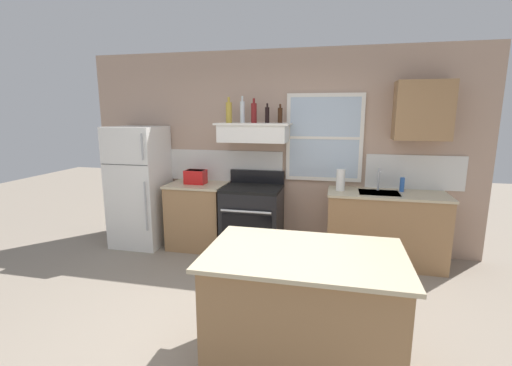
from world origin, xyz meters
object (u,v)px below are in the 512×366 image
Objects in this scene: bottle_clear_tall at (242,112)px; paper_towel_roll at (341,180)px; bottle_balsamic_dark at (267,115)px; dish_soap_bottle at (402,185)px; bottle_brown_stout at (280,115)px; kitchen_island at (303,311)px; stove_range at (253,219)px; toaster at (196,177)px; bottle_red_label_wine at (254,113)px; bottle_champagne_gold_foil at (229,112)px; refrigerator at (140,186)px.

paper_towel_roll is (1.30, -0.09, -0.85)m from bottle_clear_tall.
bottle_balsamic_dark is 1.26m from paper_towel_roll.
bottle_brown_stout is at bearing 179.71° from dish_soap_bottle.
paper_towel_roll is (0.96, -0.07, -0.81)m from bottle_balsamic_dark.
dish_soap_bottle is 2.51m from kitchen_island.
bottle_brown_stout is 0.17× the size of kitchen_island.
bottle_balsamic_dark is (0.17, 0.11, 1.39)m from stove_range.
toaster reaches higher than stove_range.
bottle_red_label_wine is 1.25× the size of bottle_balsamic_dark.
kitchen_island is at bearing -72.20° from bottle_balsamic_dark.
bottle_clear_tall is at bearing -177.79° from bottle_brown_stout.
bottle_balsamic_dark is 2.70m from kitchen_island.
bottle_clear_tall is 1.92× the size of dish_soap_bottle.
bottle_balsamic_dark reaches higher than toaster.
bottle_clear_tall is at bearing -179.68° from dish_soap_bottle.
dish_soap_bottle is at bearing 0.92° from bottle_balsamic_dark.
bottle_champagne_gold_foil is at bearing 169.80° from stove_range.
stove_range is at bearing -178.11° from paper_towel_roll.
bottle_brown_stout is (0.67, 0.09, -0.04)m from bottle_champagne_gold_foil.
stove_range is at bearing 112.79° from kitchen_island.
stove_range is 6.06× the size of dish_soap_bottle.
bottle_brown_stout is at bearing 12.20° from bottle_balsamic_dark.
toaster is at bearing 177.05° from stove_range.
bottle_champagne_gold_foil is at bearing -158.04° from bottle_clear_tall.
stove_range is 3.48× the size of bottle_red_label_wine.
bottle_brown_stout is 1.76m from dish_soap_bottle.
kitchen_island is at bearing -96.74° from paper_towel_roll.
bottle_brown_stout reaches higher than paper_towel_roll.
bottle_clear_tall reaches higher than stove_range.
toaster is 1.30m from bottle_balsamic_dark.
bottle_champagne_gold_foil reaches higher than stove_range.
kitchen_island is at bearing -39.32° from refrigerator.
kitchen_island is (-0.25, -2.13, -0.59)m from paper_towel_roll.
bottle_champagne_gold_foil reaches higher than bottle_red_label_wine.
bottle_champagne_gold_foil is at bearing -174.10° from bottle_red_label_wine.
bottle_balsamic_dark is 1.91m from dish_soap_bottle.
bottle_balsamic_dark is at bearing 32.56° from stove_range.
paper_towel_roll is 0.19× the size of kitchen_island.
dish_soap_bottle is at bearing 65.89° from kitchen_island.
dish_soap_bottle is 0.13× the size of kitchen_island.
bottle_balsamic_dark is at bearing -2.73° from bottle_clear_tall.
bottle_clear_tall is 0.50m from bottle_brown_stout.
refrigerator is at bearing -177.40° from dish_soap_bottle.
bottle_balsamic_dark reaches higher than bottle_brown_stout.
stove_range is 0.78× the size of kitchen_island.
stove_range is at bearing -37.49° from bottle_clear_tall.
refrigerator is 1.69m from stove_range.
bottle_champagne_gold_foil is at bearing -174.24° from bottle_balsamic_dark.
stove_range is (1.65, 0.02, -0.38)m from refrigerator.
refrigerator is at bearing -178.76° from paper_towel_roll.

